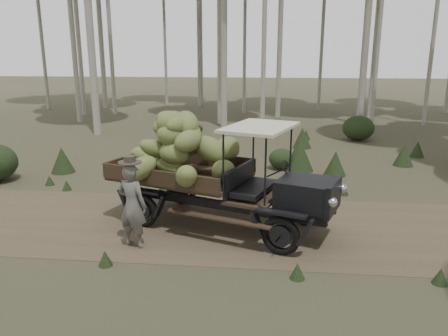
{
  "coord_description": "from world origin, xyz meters",
  "views": [
    {
      "loc": [
        1.12,
        -9.23,
        3.84
      ],
      "look_at": [
        0.15,
        0.0,
        1.37
      ],
      "focal_mm": 35.0,
      "sensor_mm": 36.0,
      "label": 1
    }
  ],
  "objects": [
    {
      "name": "ground",
      "position": [
        0.0,
        0.0,
        0.0
      ],
      "size": [
        120.0,
        120.0,
        0.0
      ],
      "primitive_type": "plane",
      "color": "#473D2B",
      "rests_on": "ground"
    },
    {
      "name": "dirt_track",
      "position": [
        0.0,
        0.0,
        0.0
      ],
      "size": [
        70.0,
        4.0,
        0.01
      ],
      "primitive_type": "cube",
      "color": "brown",
      "rests_on": "ground"
    },
    {
      "name": "banana_truck",
      "position": [
        -0.43,
        0.2,
        1.56
      ],
      "size": [
        5.38,
        3.35,
        2.66
      ],
      "rotation": [
        0.0,
        0.0,
        -0.35
      ],
      "color": "black",
      "rests_on": "ground"
    },
    {
      "name": "undergrowth",
      "position": [
        1.6,
        0.46,
        0.53
      ],
      "size": [
        22.56,
        24.43,
        1.39
      ],
      "color": "#233319",
      "rests_on": "ground"
    },
    {
      "name": "farmer",
      "position": [
        -1.56,
        -1.24,
        0.89
      ],
      "size": [
        0.73,
        0.59,
        1.89
      ],
      "rotation": [
        0.0,
        0.0,
        2.83
      ],
      "color": "#5C5A54",
      "rests_on": "ground"
    }
  ]
}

